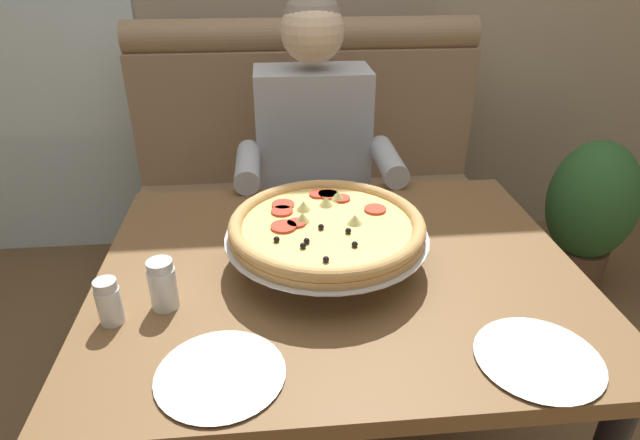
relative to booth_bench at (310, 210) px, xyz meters
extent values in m
cube|color=#937556|center=(0.00, -0.13, -0.17)|extent=(1.43, 0.60, 0.46)
cube|color=#937556|center=(0.00, 0.26, 0.29)|extent=(1.43, 0.18, 0.65)
cylinder|color=#937556|center=(0.00, 0.26, 0.66)|extent=(1.43, 0.14, 0.14)
cube|color=brown|center=(0.00, -0.93, 0.30)|extent=(1.14, 0.92, 0.04)
cylinder|color=black|center=(-0.50, -0.54, -0.06)|extent=(0.06, 0.06, 0.68)
cylinder|color=black|center=(0.50, -0.54, -0.06)|extent=(0.06, 0.06, 0.68)
cube|color=#2D3342|center=(0.00, -0.38, 0.14)|extent=(0.34, 0.40, 0.15)
cylinder|color=#2D3342|center=(-0.10, -0.63, -0.17)|extent=(0.11, 0.11, 0.46)
cylinder|color=#2D3342|center=(0.10, -0.63, -0.17)|extent=(0.11, 0.11, 0.46)
cube|color=#B2B7C1|center=(0.00, -0.16, 0.34)|extent=(0.40, 0.22, 0.56)
cylinder|color=#B2B7C1|center=(-0.23, -0.38, 0.36)|extent=(0.08, 0.28, 0.08)
cylinder|color=#B2B7C1|center=(0.23, -0.38, 0.36)|extent=(0.08, 0.28, 0.08)
sphere|color=beige|center=(0.00, -0.18, 0.75)|extent=(0.21, 0.21, 0.21)
sphere|color=gray|center=(0.00, -0.17, 0.78)|extent=(0.19, 0.19, 0.19)
cylinder|color=silver|center=(-0.03, -1.04, 0.36)|extent=(0.01, 0.01, 0.08)
cylinder|color=silver|center=(-0.14, -0.85, 0.36)|extent=(0.01, 0.01, 0.08)
cylinder|color=silver|center=(0.08, -0.85, 0.36)|extent=(0.01, 0.01, 0.08)
torus|color=silver|center=(-0.03, -0.91, 0.39)|extent=(0.26, 0.26, 0.01)
cylinder|color=silver|center=(-0.03, -0.91, 0.40)|extent=(0.48, 0.48, 0.00)
cylinder|color=tan|center=(-0.03, -0.91, 0.41)|extent=(0.45, 0.45, 0.02)
torus|color=tan|center=(-0.03, -0.91, 0.43)|extent=(0.46, 0.46, 0.03)
cylinder|color=#EFCC6B|center=(-0.03, -0.91, 0.43)|extent=(0.39, 0.39, 0.01)
cylinder|color=red|center=(-0.13, -0.92, 0.44)|extent=(0.06, 0.06, 0.01)
cylinder|color=red|center=(-0.01, -0.76, 0.44)|extent=(0.05, 0.05, 0.01)
cylinder|color=red|center=(-0.01, -0.76, 0.44)|extent=(0.05, 0.05, 0.01)
cylinder|color=red|center=(-0.10, -0.91, 0.44)|extent=(0.04, 0.04, 0.01)
cylinder|color=red|center=(-0.13, -0.84, 0.44)|extent=(0.05, 0.05, 0.01)
cylinder|color=red|center=(0.02, -0.79, 0.44)|extent=(0.04, 0.04, 0.01)
cylinder|color=red|center=(-0.03, -0.76, 0.44)|extent=(0.05, 0.05, 0.01)
cylinder|color=red|center=(0.10, -0.86, 0.44)|extent=(0.05, 0.05, 0.01)
cylinder|color=red|center=(-0.13, -0.81, 0.44)|extent=(0.06, 0.06, 0.01)
sphere|color=black|center=(0.02, -1.02, 0.44)|extent=(0.01, 0.01, 0.01)
sphere|color=black|center=(-0.08, -1.00, 0.44)|extent=(0.01, 0.01, 0.01)
sphere|color=black|center=(-0.09, -1.02, 0.44)|extent=(0.01, 0.01, 0.01)
sphere|color=black|center=(0.01, -0.96, 0.44)|extent=(0.01, 0.01, 0.01)
sphere|color=black|center=(-0.15, -0.98, 0.44)|extent=(0.01, 0.01, 0.01)
sphere|color=black|center=(-0.05, -1.07, 0.44)|extent=(0.01, 0.01, 0.01)
sphere|color=black|center=(-0.04, -0.94, 0.44)|extent=(0.01, 0.01, 0.01)
cone|color=#CCC675|center=(-0.08, -0.90, 0.44)|extent=(0.04, 0.04, 0.02)
cone|color=#CCC675|center=(-0.08, -0.84, 0.44)|extent=(0.04, 0.04, 0.02)
cone|color=#CCC675|center=(-0.02, -0.82, 0.44)|extent=(0.04, 0.04, 0.02)
cone|color=#CCC675|center=(0.01, -0.79, 0.44)|extent=(0.04, 0.04, 0.02)
cone|color=#CCC675|center=(0.04, -0.92, 0.44)|extent=(0.04, 0.04, 0.02)
cylinder|color=white|center=(-0.39, -1.05, 0.37)|extent=(0.06, 0.06, 0.09)
cylinder|color=#A82D19|center=(-0.39, -1.05, 0.35)|extent=(0.05, 0.05, 0.06)
cylinder|color=silver|center=(-0.39, -1.05, 0.43)|extent=(0.05, 0.05, 0.02)
cylinder|color=white|center=(-0.49, -1.09, 0.36)|extent=(0.05, 0.05, 0.08)
cylinder|color=silver|center=(-0.49, -1.09, 0.35)|extent=(0.04, 0.04, 0.04)
cylinder|color=silver|center=(-0.49, -1.09, 0.41)|extent=(0.05, 0.05, 0.02)
cylinder|color=white|center=(0.33, -1.28, 0.33)|extent=(0.17, 0.17, 0.01)
cone|color=white|center=(0.33, -1.28, 0.34)|extent=(0.24, 0.24, 0.01)
cylinder|color=white|center=(-0.26, -1.26, 0.33)|extent=(0.17, 0.17, 0.01)
cone|color=white|center=(-0.26, -1.26, 0.34)|extent=(0.24, 0.24, 0.01)
cylinder|color=black|center=(-1.56, 1.01, -0.18)|extent=(0.02, 0.02, 0.44)
cylinder|color=black|center=(-1.30, 0.99, -0.18)|extent=(0.02, 0.02, 0.44)
cylinder|color=black|center=(-1.54, 1.27, -0.18)|extent=(0.02, 0.02, 0.44)
cylinder|color=black|center=(-1.28, 1.25, -0.18)|extent=(0.02, 0.02, 0.44)
cylinder|color=black|center=(-1.42, 1.13, 0.05)|extent=(0.40, 0.40, 0.02)
cube|color=black|center=(-1.41, 1.29, 0.25)|extent=(0.32, 0.05, 0.42)
cylinder|color=brown|center=(1.17, -0.11, -0.29)|extent=(0.24, 0.24, 0.22)
ellipsoid|color=#336B33|center=(1.17, -0.11, 0.04)|extent=(0.36, 0.36, 0.52)
camera|label=1|loc=(-0.15, -1.99, 1.03)|focal=29.89mm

